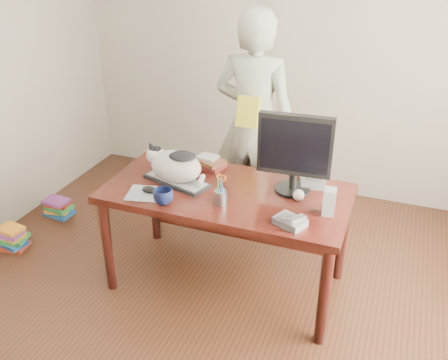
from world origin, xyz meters
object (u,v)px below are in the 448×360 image
monitor (295,150)px  speaker (329,202)px  coffee_mug (163,196)px  keyboard (177,181)px  book_stack (209,162)px  book_pile_a (11,238)px  pen_cup (221,196)px  phone (291,221)px  desk (231,204)px  book_pile_b (58,207)px  mouse (150,190)px  person (254,123)px  cat (174,164)px  calculator (313,179)px  baseball (299,195)px

monitor → speaker: monitor is taller
coffee_mug → keyboard: bearing=99.0°
book_stack → book_pile_a: bearing=-145.4°
pen_cup → speaker: pen_cup is taller
phone → pen_cup: bearing=-166.8°
keyboard → coffee_mug: coffee_mug is taller
book_pile_a → desk: bearing=9.0°
phone → book_pile_b: 2.40m
pen_cup → book_pile_b: size_ratio=0.81×
keyboard → mouse: mouse is taller
monitor → phone: size_ratio=2.54×
phone → coffee_mug: bearing=-153.6°
person → cat: bearing=74.3°
calculator → book_pile_a: size_ratio=0.94×
calculator → speaker: bearing=-79.6°
monitor → book_stack: 0.71m
keyboard → mouse: 0.22m
person → book_pile_a: size_ratio=6.68×
keyboard → cat: size_ratio=1.09×
speaker → book_stack: (-0.92, 0.35, -0.05)m
monitor → coffee_mug: bearing=-152.7°
baseball → book_pile_b: (-2.19, 0.31, -0.71)m
cat → phone: size_ratio=2.19×
book_stack → phone: bearing=-20.2°
phone → keyboard: bearing=-172.4°
mouse → person: (0.36, 1.08, 0.13)m
desk → keyboard: 0.40m
keyboard → book_stack: 0.32m
desk → coffee_mug: coffee_mug is taller
monitor → speaker: 0.40m
monitor → book_pile_b: (-2.13, 0.22, -0.98)m
calculator → desk: bearing=-170.0°
coffee_mug → phone: 0.80m
keyboard → coffee_mug: bearing=-64.1°
monitor → calculator: 0.34m
baseball → person: 1.01m
keyboard → baseball: bearing=20.4°
desk → monitor: (0.40, 0.05, 0.45)m
speaker → book_pile_a: size_ratio=0.61×
phone → speaker: speaker is taller
coffee_mug → person: (0.22, 1.16, 0.10)m
book_stack → calculator: 0.75m
book_stack → person: bearing=92.1°
mouse → coffee_mug: 0.17m
book_pile_b → cat: bearing=-15.1°
book_stack → person: person is taller
keyboard → mouse: size_ratio=4.22×
mouse → baseball: bearing=2.2°
book_pile_a → speaker: bearing=3.2°
speaker → book_pile_b: bearing=164.0°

